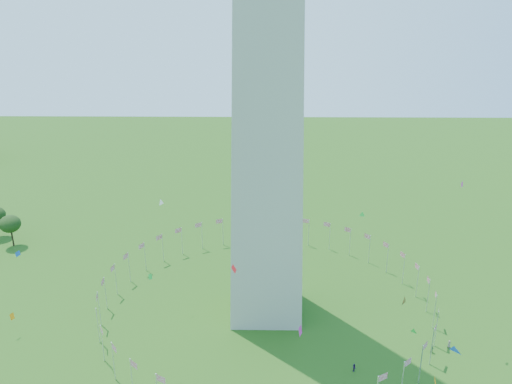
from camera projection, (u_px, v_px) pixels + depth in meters
flag_ring at (266, 294)px, 123.53m from camera, size 80.24×80.24×9.00m
kites_aloft at (337, 298)px, 93.97m from camera, size 123.99×60.04×39.89m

